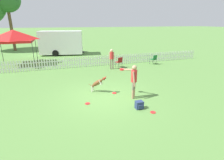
% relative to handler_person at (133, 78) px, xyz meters
% --- Properties ---
extents(ground_plane, '(240.00, 240.00, 0.00)m').
position_rel_handler_person_xyz_m(ground_plane, '(-1.23, 0.52, -1.04)').
color(ground_plane, '#5B8C42').
extents(handler_person, '(0.68, 1.04, 1.65)m').
position_rel_handler_person_xyz_m(handler_person, '(0.00, 0.00, 0.00)').
color(handler_person, tan).
rests_on(handler_person, ground_plane).
extents(leaping_dog, '(0.93, 0.81, 0.94)m').
position_rel_handler_person_xyz_m(leaping_dog, '(-1.46, 1.21, -0.50)').
color(leaping_dog, brown).
rests_on(leaping_dog, ground_plane).
extents(frisbee_near_handler, '(0.22, 0.22, 0.02)m').
position_rel_handler_person_xyz_m(frisbee_near_handler, '(0.18, -1.65, -1.02)').
color(frisbee_near_handler, red).
rests_on(frisbee_near_handler, ground_plane).
extents(frisbee_near_dog, '(0.22, 0.22, 0.02)m').
position_rel_handler_person_xyz_m(frisbee_near_dog, '(-0.68, 0.81, -1.02)').
color(frisbee_near_dog, red).
rests_on(frisbee_near_dog, ground_plane).
extents(frisbee_midfield, '(0.22, 0.22, 0.02)m').
position_rel_handler_person_xyz_m(frisbee_midfield, '(-2.25, 0.01, -1.02)').
color(frisbee_midfield, red).
rests_on(frisbee_midfield, ground_plane).
extents(backpack_on_grass, '(0.33, 0.30, 0.34)m').
position_rel_handler_person_xyz_m(backpack_on_grass, '(-0.21, -1.15, -0.87)').
color(backpack_on_grass, navy).
rests_on(backpack_on_grass, ground_plane).
extents(picket_fence, '(22.42, 0.04, 0.85)m').
position_rel_handler_person_xyz_m(picket_fence, '(-1.23, 6.97, -0.61)').
color(picket_fence, white).
rests_on(picket_fence, ground_plane).
extents(folding_chair_blue_left, '(0.57, 0.58, 0.85)m').
position_rel_handler_person_xyz_m(folding_chair_blue_left, '(1.49, 5.88, -0.53)').
color(folding_chair_blue_left, '#333338').
rests_on(folding_chair_blue_left, ground_plane).
extents(folding_chair_center, '(0.59, 0.61, 0.84)m').
position_rel_handler_person_xyz_m(folding_chair_center, '(4.79, 5.99, -0.53)').
color(folding_chair_center, '#333338').
rests_on(folding_chair_center, ground_plane).
extents(canopy_tent_main, '(2.97, 2.97, 2.97)m').
position_rel_handler_person_xyz_m(canopy_tent_main, '(-6.57, 9.53, 1.43)').
color(canopy_tent_main, '#333338').
rests_on(canopy_tent_main, ground_plane).
extents(spectator_standing, '(0.40, 0.27, 1.58)m').
position_rel_handler_person_xyz_m(spectator_standing, '(0.74, 5.60, -0.08)').
color(spectator_standing, '#7A705B').
rests_on(spectator_standing, ground_plane).
extents(equipment_trailer, '(5.49, 3.00, 2.63)m').
position_rel_handler_person_xyz_m(equipment_trailer, '(-2.62, 13.55, 0.35)').
color(equipment_trailer, white).
rests_on(equipment_trailer, ground_plane).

